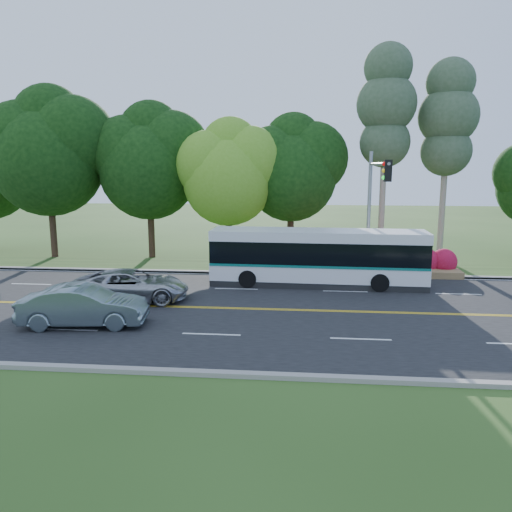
# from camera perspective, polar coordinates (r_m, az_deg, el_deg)

# --- Properties ---
(ground) EXTENTS (120.00, 120.00, 0.00)m
(ground) POSITION_cam_1_polar(r_m,az_deg,el_deg) (22.13, -2.19, -6.04)
(ground) COLOR #2A4818
(ground) RESTS_ON ground
(road) EXTENTS (60.00, 14.00, 0.02)m
(road) POSITION_cam_1_polar(r_m,az_deg,el_deg) (22.13, -2.19, -6.02)
(road) COLOR black
(road) RESTS_ON ground
(curb_north) EXTENTS (60.00, 0.30, 0.15)m
(curb_north) POSITION_cam_1_polar(r_m,az_deg,el_deg) (29.00, -0.32, -1.95)
(curb_north) COLOR gray
(curb_north) RESTS_ON ground
(curb_south) EXTENTS (60.00, 0.30, 0.15)m
(curb_south) POSITION_cam_1_polar(r_m,az_deg,el_deg) (15.46, -5.78, -13.19)
(curb_south) COLOR gray
(curb_south) RESTS_ON ground
(grass_verge) EXTENTS (60.00, 4.00, 0.10)m
(grass_verge) POSITION_cam_1_polar(r_m,az_deg,el_deg) (30.80, 0.02, -1.26)
(grass_verge) COLOR #2A4818
(grass_verge) RESTS_ON ground
(lane_markings) EXTENTS (57.60, 13.82, 0.00)m
(lane_markings) POSITION_cam_1_polar(r_m,az_deg,el_deg) (22.14, -2.43, -5.98)
(lane_markings) COLOR gold
(lane_markings) RESTS_ON road
(tree_row) EXTENTS (44.70, 9.10, 13.84)m
(tree_row) POSITION_cam_1_polar(r_m,az_deg,el_deg) (34.13, -8.28, 11.04)
(tree_row) COLOR black
(tree_row) RESTS_ON ground
(bougainvillea_hedge) EXTENTS (9.50, 2.25, 1.50)m
(bougainvillea_hedge) POSITION_cam_1_polar(r_m,az_deg,el_deg) (30.03, 13.64, -0.56)
(bougainvillea_hedge) COLOR #A80E1E
(bougainvillea_hedge) RESTS_ON ground
(traffic_signal) EXTENTS (0.42, 6.10, 7.00)m
(traffic_signal) POSITION_cam_1_polar(r_m,az_deg,el_deg) (26.75, 13.36, 6.69)
(traffic_signal) COLOR gray
(traffic_signal) RESTS_ON ground
(transit_bus) EXTENTS (11.16, 2.76, 2.90)m
(transit_bus) POSITION_cam_1_polar(r_m,az_deg,el_deg) (26.28, 7.01, -0.23)
(transit_bus) COLOR white
(transit_bus) RESTS_ON road
(sedan) EXTENTS (5.02, 2.30, 1.60)m
(sedan) POSITION_cam_1_polar(r_m,az_deg,el_deg) (20.70, -19.10, -5.42)
(sedan) COLOR slate
(sedan) RESTS_ON road
(suv) EXTENTS (5.68, 3.43, 1.48)m
(suv) POSITION_cam_1_polar(r_m,az_deg,el_deg) (23.79, -14.16, -3.30)
(suv) COLOR #AFB0B4
(suv) RESTS_ON road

